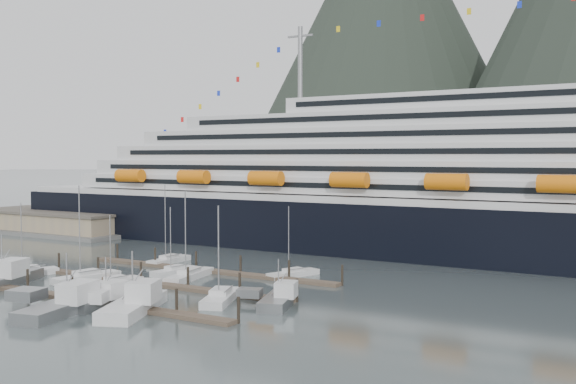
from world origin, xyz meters
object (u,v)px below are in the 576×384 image
Objects in this scene: sailboat_b at (86,278)px; sailboat_f at (175,272)px; sailboat_d at (189,276)px; sailboat_g at (293,274)px; sailboat_c at (116,283)px; trawler_c at (66,304)px; sailboat_h at (221,299)px; sailboat_e at (169,261)px; cruise_ship at (488,193)px; trawler_b at (105,299)px; trawler_d at (131,304)px; warehouse at (56,223)px; trawler_a at (1,279)px; trawler_e at (278,299)px; sailboat_a at (28,273)px.

sailboat_f is at bearing -26.17° from sailboat_b.
sailboat_d is 1.23× the size of sailboat_g.
sailboat_g is at bearing -36.60° from sailboat_c.
sailboat_h is at bearing -54.66° from trawler_c.
trawler_c is (14.33, -35.03, 0.56)m from sailboat_e.
trawler_b is at bearing -115.22° from cruise_ship.
sailboat_f is at bearing 6.17° from trawler_d.
sailboat_e is 34.13m from sailboat_h.
warehouse is 4.30× the size of sailboat_c.
trawler_d reaches higher than trawler_a.
sailboat_e is 11.92m from sailboat_f.
sailboat_h is at bearing -51.63° from trawler_d.
sailboat_c is 0.67× the size of trawler_c.
cruise_ship is 72.02m from sailboat_b.
sailboat_c is 0.96× the size of sailboat_f.
sailboat_b is at bearing 72.10° from trawler_e.
sailboat_e reaches higher than trawler_a.
sailboat_g is 20.58m from sailboat_h.
sailboat_a reaches higher than sailboat_c.
sailboat_g reaches higher than trawler_c.
sailboat_g is at bearing -56.87° from sailboat_f.
sailboat_d is 0.99× the size of trawler_d.
sailboat_e reaches higher than trawler_d.
trawler_c is at bearing -125.61° from trawler_a.
trawler_a is at bearing -130.14° from cruise_ship.
sailboat_a reaches higher than sailboat_f.
sailboat_a reaches higher than trawler_d.
sailboat_b is 1.40× the size of sailboat_c.
warehouse is 88.38m from trawler_b.
trawler_a is at bearing 79.90° from sailboat_h.
sailboat_d is at bearing -44.15° from sailboat_b.
warehouse is 3.23× the size of sailboat_e.
sailboat_a is 0.84× the size of trawler_d.
cruise_ship is 60.29m from sailboat_h.
sailboat_b is 1.14× the size of sailboat_h.
trawler_b is at bearing -153.40° from sailboat_e.
trawler_b is at bearing 176.27° from sailboat_d.
sailboat_b is at bearing 92.33° from sailboat_c.
trawler_d is at bearing 114.84° from trawler_e.
sailboat_d is at bearing -23.80° from sailboat_c.
sailboat_h is (1.33, -20.54, 0.05)m from sailboat_g.
cruise_ship is 13.13× the size of trawler_c.
trawler_a reaches higher than trawler_b.
cruise_ship is 56.26m from trawler_e.
trawler_b is 5.16m from trawler_c.
sailboat_g is 0.71× the size of trawler_c.
sailboat_e reaches higher than sailboat_d.
sailboat_h is at bearing -156.30° from sailboat_g.
sailboat_d is at bearing 48.97° from trawler_e.
sailboat_e reaches higher than trawler_e.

